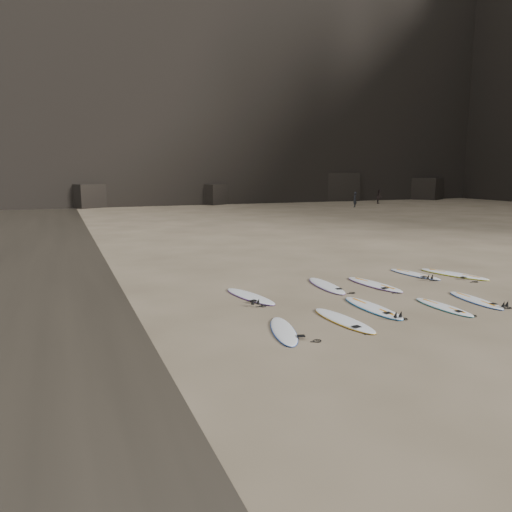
{
  "coord_description": "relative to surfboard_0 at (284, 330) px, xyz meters",
  "views": [
    {
      "loc": [
        -8.85,
        -11.44,
        3.94
      ],
      "look_at": [
        -3.61,
        1.7,
        1.5
      ],
      "focal_mm": 35.0,
      "sensor_mm": 36.0,
      "label": 1
    }
  ],
  "objects": [
    {
      "name": "ground",
      "position": [
        3.85,
        0.73,
        -0.04
      ],
      "size": [
        240.0,
        240.0,
        0.0
      ],
      "primitive_type": "plane",
      "color": "#897559",
      "rests_on": "ground"
    },
    {
      "name": "surfboard_6",
      "position": [
        3.4,
        3.86,
        0.01
      ],
      "size": [
        0.85,
        2.65,
        0.09
      ],
      "primitive_type": "ellipsoid",
      "rotation": [
        0.0,
        0.0,
        -0.09
      ],
      "color": "white",
      "rests_on": "ground"
    },
    {
      "name": "surfboard_5",
      "position": [
        0.45,
        3.47,
        0.0
      ],
      "size": [
        1.15,
        2.59,
        0.09
      ],
      "primitive_type": "ellipsoid",
      "rotation": [
        0.0,
        0.0,
        0.22
      ],
      "color": "white",
      "rests_on": "ground"
    },
    {
      "name": "surfboard_3",
      "position": [
        5.22,
        0.26,
        -0.0
      ],
      "size": [
        0.59,
        2.22,
        0.08
      ],
      "primitive_type": "ellipsoid",
      "rotation": [
        0.0,
        0.0,
        0.03
      ],
      "color": "white",
      "rests_on": "ground"
    },
    {
      "name": "surfboard_2",
      "position": [
        3.25,
        0.93,
        0.01
      ],
      "size": [
        0.69,
        2.63,
        0.09
      ],
      "primitive_type": "ellipsoid",
      "rotation": [
        0.0,
        0.0,
        0.02
      ],
      "color": "white",
      "rests_on": "ground"
    },
    {
      "name": "surfboard_1",
      "position": [
        1.83,
        0.19,
        0.0
      ],
      "size": [
        0.82,
        2.56,
        0.09
      ],
      "primitive_type": "ellipsoid",
      "rotation": [
        0.0,
        0.0,
        0.09
      ],
      "color": "white",
      "rests_on": "ground"
    },
    {
      "name": "surfboard_9",
      "position": [
        8.85,
        3.73,
        0.01
      ],
      "size": [
        1.49,
        2.8,
        0.1
      ],
      "primitive_type": "ellipsoid",
      "rotation": [
        0.0,
        0.0,
        0.32
      ],
      "color": "white",
      "rests_on": "ground"
    },
    {
      "name": "surfboard_0",
      "position": [
        0.0,
        0.0,
        0.0
      ],
      "size": [
        1.13,
        2.35,
        0.08
      ],
      "primitive_type": "ellipsoid",
      "rotation": [
        0.0,
        0.0,
        -0.27
      ],
      "color": "white",
      "rests_on": "ground"
    },
    {
      "name": "person_b",
      "position": [
        30.62,
        39.1,
        0.81
      ],
      "size": [
        1.02,
        1.04,
        1.69
      ],
      "primitive_type": "imported",
      "rotation": [
        0.0,
        0.0,
        0.87
      ],
      "color": "black",
      "rests_on": "ground"
    },
    {
      "name": "surfboard_4",
      "position": [
        6.67,
        0.5,
        -0.0
      ],
      "size": [
        0.74,
        2.29,
        0.08
      ],
      "primitive_type": "ellipsoid",
      "rotation": [
        0.0,
        0.0,
        -0.09
      ],
      "color": "white",
      "rests_on": "ground"
    },
    {
      "name": "surfboard_8",
      "position": [
        7.48,
        4.3,
        0.0
      ],
      "size": [
        0.95,
        2.43,
        0.09
      ],
      "primitive_type": "ellipsoid",
      "rotation": [
        0.0,
        0.0,
        0.16
      ],
      "color": "white",
      "rests_on": "ground"
    },
    {
      "name": "person_a",
      "position": [
        24.75,
        35.3,
        0.78
      ],
      "size": [
        0.68,
        0.71,
        1.64
      ],
      "primitive_type": "imported",
      "rotation": [
        0.0,
        0.0,
        4.03
      ],
      "color": "black",
      "rests_on": "ground"
    },
    {
      "name": "headland",
      "position": [
        27.69,
        49.51,
        20.98
      ],
      "size": [
        170.0,
        101.0,
        63.47
      ],
      "color": "black",
      "rests_on": "ground"
    },
    {
      "name": "surfboard_7",
      "position": [
        5.03,
        3.41,
        0.01
      ],
      "size": [
        0.97,
        2.71,
        0.1
      ],
      "primitive_type": "ellipsoid",
      "rotation": [
        0.0,
        0.0,
        0.13
      ],
      "color": "white",
      "rests_on": "ground"
    }
  ]
}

